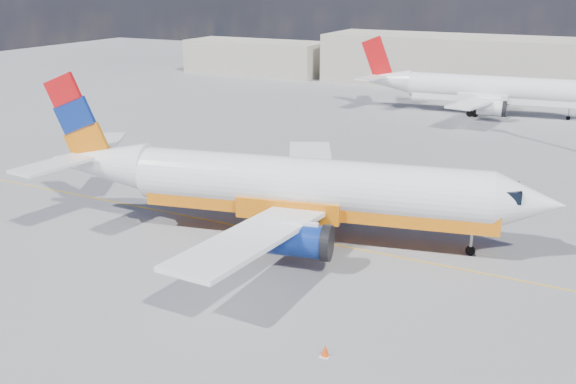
% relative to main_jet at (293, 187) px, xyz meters
% --- Properties ---
extents(ground, '(240.00, 240.00, 0.00)m').
position_rel_main_jet_xyz_m(ground, '(2.77, -2.95, -3.63)').
color(ground, slate).
rests_on(ground, ground).
extents(taxi_line, '(70.00, 0.15, 0.01)m').
position_rel_main_jet_xyz_m(taxi_line, '(2.77, 0.05, -3.62)').
color(taxi_line, gold).
rests_on(taxi_line, ground).
extents(terminal_main, '(70.00, 14.00, 8.00)m').
position_rel_main_jet_xyz_m(terminal_main, '(7.77, 72.05, 0.37)').
color(terminal_main, beige).
rests_on(terminal_main, ground).
extents(terminal_annex, '(26.00, 10.00, 6.00)m').
position_rel_main_jet_xyz_m(terminal_annex, '(-42.23, 69.05, -0.63)').
color(terminal_annex, beige).
rests_on(terminal_annex, ground).
extents(main_jet, '(36.07, 27.79, 10.88)m').
position_rel_main_jet_xyz_m(main_jet, '(0.00, 0.00, 0.00)').
color(main_jet, white).
rests_on(main_jet, ground).
extents(second_jet, '(31.97, 25.19, 9.70)m').
position_rel_main_jet_xyz_m(second_jet, '(3.28, 49.23, -0.39)').
color(second_jet, white).
rests_on(second_jet, ground).
extents(traffic_cone, '(0.45, 0.45, 0.63)m').
position_rel_main_jet_xyz_m(traffic_cone, '(7.99, -12.55, -3.32)').
color(traffic_cone, white).
rests_on(traffic_cone, ground).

